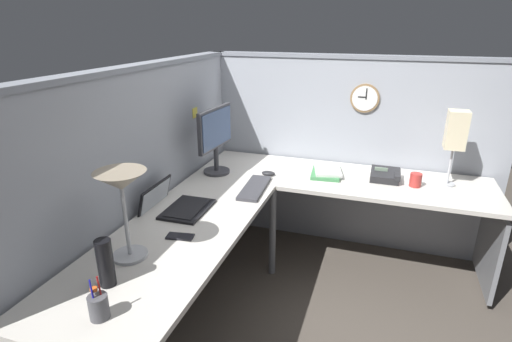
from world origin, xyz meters
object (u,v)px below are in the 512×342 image
object	(u,v)px
monitor	(216,136)
coffee_mug	(416,180)
office_phone	(386,176)
computer_mouse	(268,173)
desk_lamp_dome	(122,188)
thermos_flask	(105,263)
keyboard	(255,188)
pen_cup	(99,306)
desk_lamp_paper	(456,132)
cell_phone	(180,237)
book_stack	(327,172)
wall_clock	(365,98)
laptop	(173,205)

from	to	relation	value
monitor	coffee_mug	size ratio (longest dim) A/B	5.21
office_phone	coffee_mug	world-z (taller)	office_phone
computer_mouse	monitor	bearing A→B (deg)	99.55
desk_lamp_dome	thermos_flask	size ratio (longest dim) A/B	2.02
keyboard	pen_cup	distance (m)	1.40
monitor	desk_lamp_dome	bearing A→B (deg)	-176.87
pen_cup	coffee_mug	world-z (taller)	pen_cup
keyboard	desk_lamp_paper	bearing A→B (deg)	-71.95
cell_phone	office_phone	xyz separation A→B (m)	(1.20, -1.02, 0.03)
desk_lamp_dome	pen_cup	world-z (taller)	desk_lamp_dome
keyboard	office_phone	xyz separation A→B (m)	(0.45, -0.85, 0.03)
office_phone	coffee_mug	xyz separation A→B (m)	(-0.05, -0.20, 0.01)
computer_mouse	desk_lamp_dome	size ratio (longest dim) A/B	0.23
pen_cup	coffee_mug	distance (m)	2.17
coffee_mug	book_stack	bearing A→B (deg)	86.80
coffee_mug	pen_cup	bearing A→B (deg)	145.99
desk_lamp_dome	office_phone	world-z (taller)	desk_lamp_dome
pen_cup	desk_lamp_paper	size ratio (longest dim) A/B	0.34
desk_lamp_dome	desk_lamp_paper	bearing A→B (deg)	-46.53
office_phone	pen_cup	bearing A→B (deg)	151.20
desk_lamp_dome	coffee_mug	xyz separation A→B (m)	(1.39, -1.36, -0.32)
monitor	wall_clock	world-z (taller)	wall_clock
monitor	desk_lamp_paper	xyz separation A→B (m)	(0.29, -1.64, 0.09)
office_phone	cell_phone	bearing A→B (deg)	139.63
cell_phone	wall_clock	world-z (taller)	wall_clock
laptop	keyboard	size ratio (longest dim) A/B	0.90
desk_lamp_paper	wall_clock	xyz separation A→B (m)	(0.27, 0.63, 0.15)
desk_lamp_dome	wall_clock	world-z (taller)	wall_clock
cell_phone	keyboard	bearing A→B (deg)	-22.15
keyboard	computer_mouse	size ratio (longest dim) A/B	4.13
cell_phone	thermos_flask	world-z (taller)	thermos_flask
book_stack	keyboard	bearing A→B (deg)	135.96
laptop	desk_lamp_dome	xyz separation A→B (m)	(-0.55, -0.07, 0.34)
desk_lamp_dome	monitor	bearing A→B (deg)	3.13
monitor	computer_mouse	xyz separation A→B (m)	(0.07, -0.39, -0.28)
book_stack	coffee_mug	size ratio (longest dim) A/B	3.26
monitor	pen_cup	xyz separation A→B (m)	(-1.61, -0.21, -0.24)
keyboard	cell_phone	distance (m)	0.77
office_phone	wall_clock	size ratio (longest dim) A/B	0.93
thermos_flask	office_phone	world-z (taller)	thermos_flask
cell_phone	wall_clock	xyz separation A→B (m)	(1.52, -0.80, 0.53)
wall_clock	office_phone	bearing A→B (deg)	-145.77
monitor	thermos_flask	world-z (taller)	monitor
computer_mouse	cell_phone	bearing A→B (deg)	169.93
laptop	desk_lamp_paper	xyz separation A→B (m)	(0.95, -1.64, 0.36)
thermos_flask	book_stack	size ratio (longest dim) A/B	0.70
desk_lamp_dome	cell_phone	size ratio (longest dim) A/B	3.09
monitor	pen_cup	size ratio (longest dim) A/B	2.78
thermos_flask	coffee_mug	distance (m)	2.08
monitor	computer_mouse	world-z (taller)	monitor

